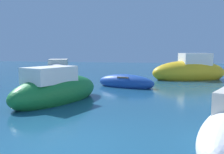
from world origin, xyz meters
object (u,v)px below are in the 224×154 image
moored_boat_3 (126,82)px  moored_boat_4 (190,71)px  moored_boat_0 (58,73)px  moored_boat_5 (56,90)px

moored_boat_3 → moored_boat_4: (4.13, 4.98, 0.35)m
moored_boat_3 → moored_boat_4: bearing=66.2°
moored_boat_0 → moored_boat_3: size_ratio=1.43×
moored_boat_0 → moored_boat_4: 9.98m
moored_boat_4 → moored_boat_5: (-6.33, -9.88, -0.12)m
moored_boat_5 → moored_boat_3: bearing=-5.1°
moored_boat_3 → moored_boat_5: moored_boat_5 is taller
moored_boat_4 → moored_boat_5: bearing=36.3°
moored_boat_0 → moored_boat_5: (3.27, -7.17, -0.01)m
moored_boat_4 → moored_boat_5: size_ratio=1.20×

